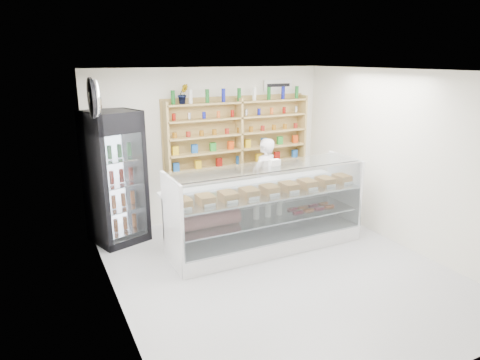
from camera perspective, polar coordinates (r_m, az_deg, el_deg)
room at (r=5.82m, az=5.68°, el=0.36°), size 5.00×5.00×5.00m
display_counter at (r=6.91m, az=3.42°, el=-6.03°), size 3.13×0.94×1.36m
shop_worker at (r=7.93m, az=3.26°, el=0.02°), size 0.67×0.56×1.56m
drinks_cooler at (r=7.22m, az=-16.35°, el=0.31°), size 0.98×0.96×2.17m
wall_shelving at (r=8.01m, az=-0.11°, el=6.20°), size 2.84×0.28×1.33m
potted_plant at (r=7.51m, az=-7.60°, el=11.32°), size 0.20×0.16×0.34m
security_mirror at (r=6.02m, az=-18.73°, el=10.30°), size 0.15×0.50×0.50m
wall_sign at (r=8.46m, az=5.09°, el=12.49°), size 0.62×0.03×0.20m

